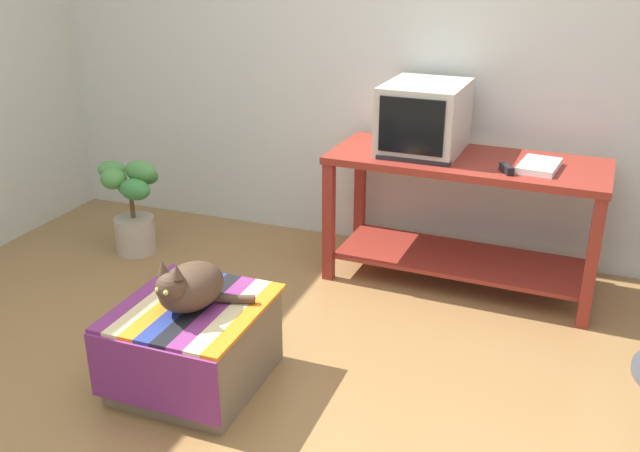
% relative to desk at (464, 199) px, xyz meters
% --- Properties ---
extents(ground_plane, '(14.00, 14.00, 0.00)m').
position_rel_desk_xyz_m(ground_plane, '(-0.51, -1.60, -0.51)').
color(ground_plane, olive).
extents(back_wall, '(8.00, 0.10, 2.60)m').
position_rel_desk_xyz_m(back_wall, '(-0.51, 0.45, 0.79)').
color(back_wall, silver).
rests_on(back_wall, ground_plane).
extents(desk, '(1.51, 0.66, 0.74)m').
position_rel_desk_xyz_m(desk, '(0.00, 0.00, 0.00)').
color(desk, maroon).
rests_on(desk, ground_plane).
extents(tv_monitor, '(0.45, 0.54, 0.38)m').
position_rel_desk_xyz_m(tv_monitor, '(-0.26, 0.07, 0.42)').
color(tv_monitor, '#BCB7A8').
rests_on(tv_monitor, desk).
extents(keyboard, '(0.40, 0.15, 0.02)m').
position_rel_desk_xyz_m(keyboard, '(-0.26, -0.12, 0.25)').
color(keyboard, black).
rests_on(keyboard, desk).
extents(book, '(0.22, 0.31, 0.03)m').
position_rel_desk_xyz_m(book, '(0.38, -0.06, 0.25)').
color(book, white).
rests_on(book, desk).
extents(ottoman_with_blanket, '(0.60, 0.67, 0.38)m').
position_rel_desk_xyz_m(ottoman_with_blanket, '(-0.91, -1.41, -0.31)').
color(ottoman_with_blanket, '#7A664C').
rests_on(ottoman_with_blanket, ground_plane).
extents(cat, '(0.38, 0.37, 0.26)m').
position_rel_desk_xyz_m(cat, '(-0.90, -1.43, -0.02)').
color(cat, '#473323').
rests_on(cat, ottoman_with_blanket).
extents(potted_plant, '(0.43, 0.35, 0.62)m').
position_rel_desk_xyz_m(potted_plant, '(-1.98, -0.31, -0.19)').
color(potted_plant, '#B7A893').
rests_on(potted_plant, ground_plane).
extents(stapler, '(0.09, 0.11, 0.04)m').
position_rel_desk_xyz_m(stapler, '(0.23, -0.18, 0.26)').
color(stapler, black).
rests_on(stapler, desk).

